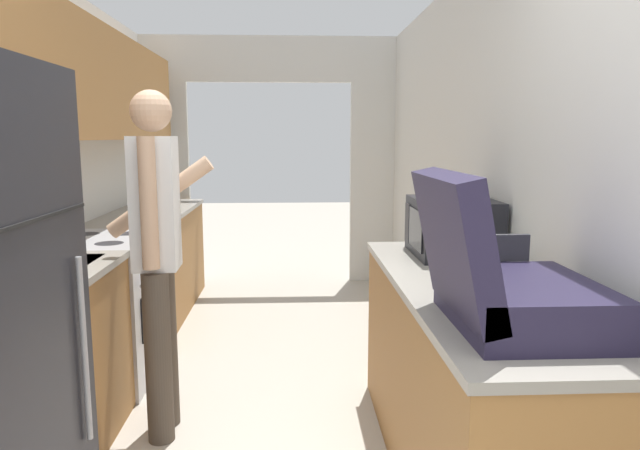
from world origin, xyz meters
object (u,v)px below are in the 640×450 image
at_px(suitcase, 500,282).
at_px(book_stack, 474,272).
at_px(microwave, 452,227).
at_px(range_oven, 101,308).
at_px(person, 157,254).

distance_m(suitcase, book_stack, 0.61).
bearing_deg(microwave, range_oven, 163.69).
height_order(range_oven, suitcase, suitcase).
relative_size(range_oven, person, 0.60).
bearing_deg(suitcase, person, 142.40).
bearing_deg(person, suitcase, -129.80).
height_order(person, microwave, person).
xyz_separation_m(person, microwave, (1.50, 0.10, 0.11)).
bearing_deg(person, microwave, -88.50).
xyz_separation_m(range_oven, book_stack, (1.97, -1.13, 0.48)).
relative_size(microwave, book_stack, 1.59).
bearing_deg(book_stack, range_oven, 150.11).
relative_size(range_oven, book_stack, 3.37).
xyz_separation_m(person, suitcase, (1.34, -1.03, 0.11)).
bearing_deg(range_oven, person, -52.71).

